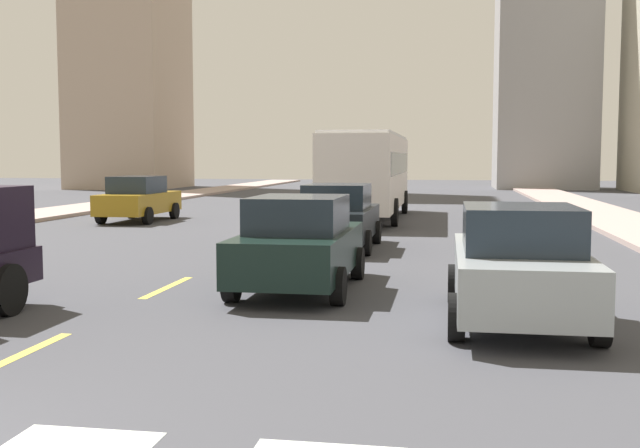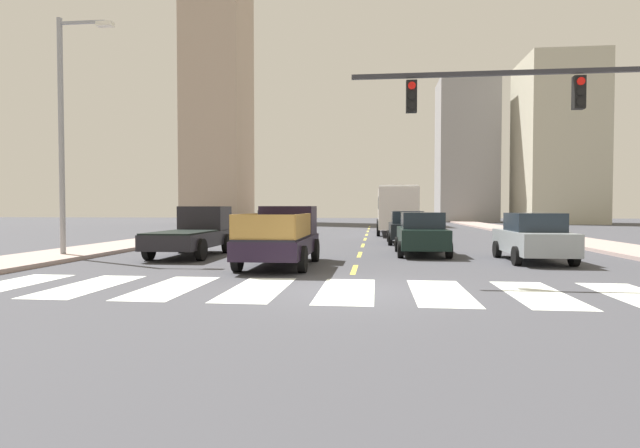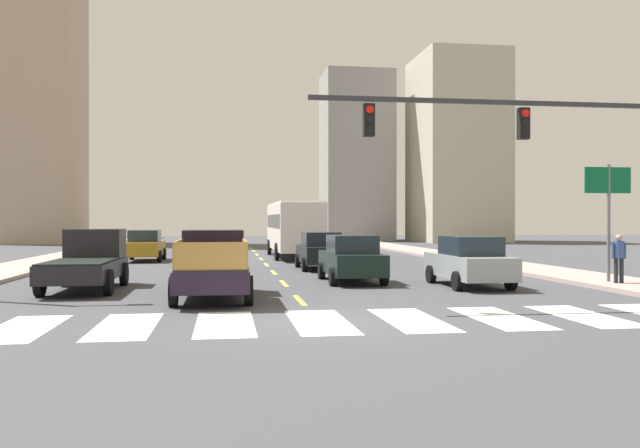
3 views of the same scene
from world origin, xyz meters
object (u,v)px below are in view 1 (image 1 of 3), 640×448
at_px(sedan_mid, 338,216).
at_px(sedan_far, 139,199).
at_px(city_bus, 368,170).
at_px(sedan_near_right, 300,243).
at_px(sedan_near_left, 519,264).

bearing_deg(sedan_mid, sedan_far, 139.37).
height_order(sedan_mid, sedan_far, same).
distance_m(city_bus, sedan_near_right, 16.24).
bearing_deg(sedan_far, sedan_mid, -38.76).
height_order(city_bus, sedan_near_left, city_bus).
bearing_deg(sedan_near_right, sedan_near_left, -32.80).
height_order(sedan_far, sedan_near_right, same).
bearing_deg(sedan_mid, sedan_near_right, -88.28).
relative_size(sedan_near_left, sedan_mid, 1.00).
height_order(city_bus, sedan_mid, city_bus).
xyz_separation_m(sedan_far, sedan_near_right, (8.96, -13.82, 0.00)).
relative_size(city_bus, sedan_near_left, 2.45).
xyz_separation_m(sedan_mid, sedan_far, (-8.74, 7.45, 0.00)).
xyz_separation_m(sedan_near_left, sedan_mid, (-3.89, 8.52, 0.00)).
bearing_deg(sedan_far, sedan_near_left, -49.99).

